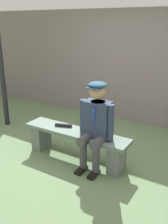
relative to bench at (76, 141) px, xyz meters
The scene contains 5 objects.
ground_plane 0.32m from the bench, ahead, with size 30.00×30.00×0.00m, color #5C7851.
bench is the anchor object (origin of this frame).
seated_man 0.58m from the bench, behind, with size 0.56×0.52×1.34m.
rolled_magazine 0.33m from the bench, ahead, with size 0.06×0.06×0.28m, color black.
stadium_wall 2.33m from the bench, 90.00° to the right, with size 12.00×0.24×2.39m, color slate.
Camera 1 is at (-2.03, 3.03, 2.12)m, focal length 40.43 mm.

